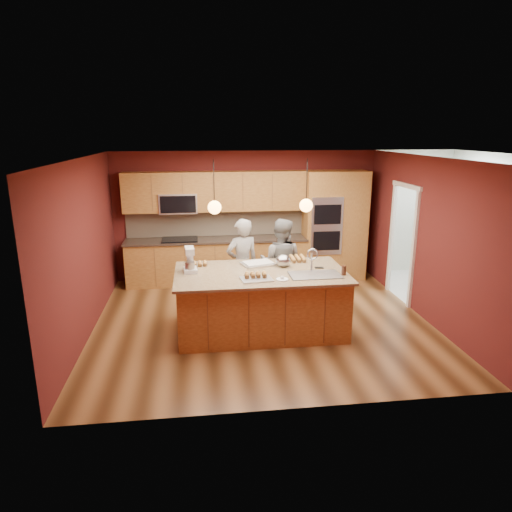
{
  "coord_description": "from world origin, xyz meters",
  "views": [
    {
      "loc": [
        -1.0,
        -7.01,
        3.09
      ],
      "look_at": [
        -0.12,
        -0.1,
        1.18
      ],
      "focal_mm": 32.0,
      "sensor_mm": 36.0,
      "label": 1
    }
  ],
  "objects": [
    {
      "name": "wall_left",
      "position": [
        -2.75,
        0.0,
        1.35
      ],
      "size": [
        0.0,
        5.0,
        5.0
      ],
      "primitive_type": "plane",
      "rotation": [
        1.57,
        0.0,
        1.57
      ],
      "color": "#531817",
      "rests_on": "ground"
    },
    {
      "name": "cupcakes_right",
      "position": [
        0.63,
        0.24,
        1.01
      ],
      "size": [
        0.26,
        0.34,
        0.08
      ],
      "primitive_type": null,
      "color": "#C28940",
      "rests_on": "island"
    },
    {
      "name": "pendant_right",
      "position": [
        0.62,
        -0.31,
        2.0
      ],
      "size": [
        0.2,
        0.2,
        0.8
      ],
      "color": "black",
      "rests_on": "ceiling"
    },
    {
      "name": "wall_front",
      "position": [
        0.0,
        -2.5,
        1.35
      ],
      "size": [
        5.5,
        0.0,
        5.5
      ],
      "primitive_type": "plane",
      "rotation": [
        -1.57,
        0.0,
        0.0
      ],
      "color": "#531817",
      "rests_on": "ground"
    },
    {
      "name": "laundry_room",
      "position": [
        4.35,
        1.2,
        1.95
      ],
      "size": [
        2.6,
        2.7,
        2.7
      ],
      "color": "beige",
      "rests_on": "ground"
    },
    {
      "name": "wall_back",
      "position": [
        0.0,
        2.5,
        1.35
      ],
      "size": [
        5.5,
        0.0,
        5.5
      ],
      "primitive_type": "plane",
      "rotation": [
        1.57,
        0.0,
        0.0
      ],
      "color": "#531817",
      "rests_on": "ground"
    },
    {
      "name": "ceiling",
      "position": [
        0.0,
        0.0,
        2.7
      ],
      "size": [
        5.5,
        5.5,
        0.0
      ],
      "primitive_type": "plane",
      "rotation": [
        3.14,
        0.0,
        0.0
      ],
      "color": "white",
      "rests_on": "ground"
    },
    {
      "name": "phone",
      "position": [
        0.88,
        -0.23,
        0.98
      ],
      "size": [
        0.15,
        0.09,
        0.01
      ],
      "primitive_type": "cube",
      "rotation": [
        0.0,
        0.0,
        -0.11
      ],
      "color": "black",
      "rests_on": "island"
    },
    {
      "name": "cooling_rack",
      "position": [
        -0.19,
        -0.68,
        0.99
      ],
      "size": [
        0.49,
        0.38,
        0.02
      ],
      "primitive_type": "cube",
      "rotation": [
        0.0,
        0.0,
        0.12
      ],
      "color": "silver",
      "rests_on": "island"
    },
    {
      "name": "doorway_trim",
      "position": [
        2.73,
        0.8,
        1.05
      ],
      "size": [
        0.08,
        1.11,
        2.2
      ],
      "primitive_type": null,
      "color": "silver",
      "rests_on": "wall_right"
    },
    {
      "name": "oven_column",
      "position": [
        1.85,
        2.19,
        1.15
      ],
      "size": [
        1.3,
        0.62,
        2.3
      ],
      "color": "brown",
      "rests_on": "floor"
    },
    {
      "name": "person_left",
      "position": [
        -0.27,
        0.68,
        0.82
      ],
      "size": [
        0.69,
        0.55,
        1.63
      ],
      "primitive_type": "imported",
      "rotation": [
        0.0,
        0.0,
        3.44
      ],
      "color": "black",
      "rests_on": "floor"
    },
    {
      "name": "stand_mixer",
      "position": [
        -1.16,
        -0.16,
        1.14
      ],
      "size": [
        0.23,
        0.3,
        0.39
      ],
      "rotation": [
        0.0,
        0.0,
        0.09
      ],
      "color": "silver",
      "rests_on": "island"
    },
    {
      "name": "person_right",
      "position": [
        0.43,
        0.68,
        0.81
      ],
      "size": [
        0.96,
        0.87,
        1.61
      ],
      "primitive_type": "imported",
      "rotation": [
        0.0,
        0.0,
        2.74
      ],
      "color": "slate",
      "rests_on": "floor"
    },
    {
      "name": "cupcakes_rack",
      "position": [
        -0.19,
        -0.62,
        1.03
      ],
      "size": [
        0.35,
        0.17,
        0.08
      ],
      "primitive_type": null,
      "color": "#C28940",
      "rests_on": "island"
    },
    {
      "name": "washer",
      "position": [
        4.18,
        0.9,
        0.54
      ],
      "size": [
        0.7,
        0.72,
        1.08
      ],
      "primitive_type": "cube",
      "rotation": [
        0.0,
        0.0,
        0.05
      ],
      "color": "silver",
      "rests_on": "floor"
    },
    {
      "name": "wall_right",
      "position": [
        2.75,
        0.0,
        1.35
      ],
      "size": [
        0.0,
        5.0,
        5.0
      ],
      "primitive_type": "plane",
      "rotation": [
        1.57,
        0.0,
        -1.57
      ],
      "color": "#531817",
      "rests_on": "ground"
    },
    {
      "name": "tumbler",
      "position": [
        1.16,
        -0.62,
        1.05
      ],
      "size": [
        0.07,
        0.07,
        0.14
      ],
      "primitive_type": "cylinder",
      "color": "#391D13",
      "rests_on": "island"
    },
    {
      "name": "mixing_bowl",
      "position": [
        0.33,
        -0.06,
        1.07
      ],
      "size": [
        0.24,
        0.24,
        0.21
      ],
      "primitive_type": "ellipsoid",
      "color": "#AFB3B7",
      "rests_on": "island"
    },
    {
      "name": "plate",
      "position": [
        0.19,
        -0.74,
        0.98
      ],
      "size": [
        0.18,
        0.18,
        0.01
      ],
      "primitive_type": "cylinder",
      "color": "white",
      "rests_on": "island"
    },
    {
      "name": "floor",
      "position": [
        0.0,
        0.0,
        0.0
      ],
      "size": [
        5.5,
        5.5,
        0.0
      ],
      "primitive_type": "plane",
      "color": "#452812",
      "rests_on": "ground"
    },
    {
      "name": "island",
      "position": [
        -0.06,
        -0.31,
        0.5
      ],
      "size": [
        2.65,
        1.48,
        1.36
      ],
      "color": "brown",
      "rests_on": "floor"
    },
    {
      "name": "cabinet_run",
      "position": [
        -0.68,
        2.25,
        0.98
      ],
      "size": [
        3.74,
        0.64,
        2.3
      ],
      "color": "brown",
      "rests_on": "floor"
    },
    {
      "name": "cupcakes_left",
      "position": [
        -1.05,
        0.14,
        1.01
      ],
      "size": [
        0.34,
        0.17,
        0.08
      ],
      "primitive_type": null,
      "color": "#C28940",
      "rests_on": "island"
    },
    {
      "name": "pendant_left",
      "position": [
        -0.76,
        -0.31,
        2.0
      ],
      "size": [
        0.2,
        0.2,
        0.8
      ],
      "color": "black",
      "rests_on": "ceiling"
    },
    {
      "name": "sheet_cake",
      "position": [
        -0.07,
        0.08,
        1.0
      ],
      "size": [
        0.6,
        0.51,
        0.05
      ],
      "rotation": [
        0.0,
        0.0,
        0.29
      ],
      "color": "silver",
      "rests_on": "island"
    },
    {
      "name": "dryer",
      "position": [
        4.19,
        1.5,
        0.47
      ],
      "size": [
        0.73,
        0.74,
        0.94
      ],
      "primitive_type": "cube",
      "rotation": [
        0.0,
        0.0,
        -0.29
      ],
      "color": "silver",
      "rests_on": "floor"
    }
  ]
}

